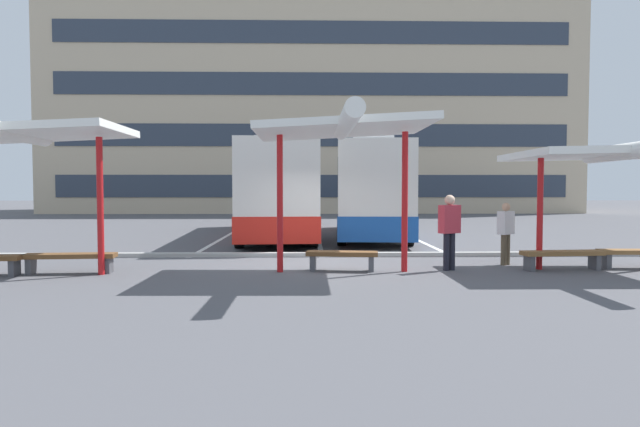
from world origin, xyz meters
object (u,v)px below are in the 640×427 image
coach_bus_0 (276,192)px  bench_3 (562,255)px  waiting_shelter_1 (343,131)px  bench_4 (633,254)px  bench_2 (342,256)px  waiting_passenger_1 (449,226)px  waiting_shelter_2 (606,156)px  waiting_passenger_0 (506,230)px  coach_bus_1 (371,192)px  waiting_shelter_0 (16,136)px  bench_1 (70,258)px

coach_bus_0 → bench_3: size_ratio=6.35×
waiting_shelter_1 → bench_3: 5.88m
coach_bus_0 → bench_4: (9.04, -9.26, -1.44)m
bench_2 → waiting_shelter_1: bearing=-90.0°
waiting_passenger_1 → waiting_shelter_2: bearing=-2.3°
bench_2 → waiting_passenger_0: 4.25m
waiting_passenger_1 → waiting_shelter_1: bearing=-170.1°
bench_4 → coach_bus_1: bearing=120.2°
bench_2 → bench_4: bearing=1.8°
waiting_shelter_0 → bench_1: bearing=25.1°
waiting_shelter_1 → bench_2: bearing=90.0°
bench_1 → waiting_shelter_1: waiting_shelter_1 is taller
waiting_shelter_1 → waiting_shelter_2: waiting_shelter_1 is taller
coach_bus_1 → waiting_passenger_1: bearing=-85.2°
coach_bus_0 → waiting_passenger_0: (6.23, -8.61, -0.89)m
bench_4 → waiting_passenger_1: waiting_passenger_1 is taller
bench_1 → waiting_shelter_0: bearing=-154.9°
bench_2 → waiting_passenger_1: waiting_passenger_1 is taller
waiting_shelter_0 → bench_4: size_ratio=2.86×
coach_bus_1 → bench_3: size_ratio=5.54×
coach_bus_0 → waiting_shelter_0: coach_bus_0 is taller
waiting_shelter_1 → waiting_shelter_0: bearing=-177.7°
coach_bus_1 → bench_2: coach_bus_1 is taller
bench_1 → waiting_passenger_0: (10.22, 1.16, 0.54)m
coach_bus_0 → coach_bus_1: size_ratio=1.15×
bench_3 → bench_4: same height
bench_1 → bench_3: size_ratio=1.03×
bench_2 → waiting_passenger_1: size_ratio=0.96×
waiting_shelter_1 → waiting_shelter_2: bearing=2.8°
coach_bus_0 → waiting_passenger_1: (4.59, -9.47, -0.75)m
bench_2 → waiting_passenger_1: (2.49, 0.02, 0.69)m
coach_bus_0 → bench_4: bearing=-45.7°
bench_2 → bench_3: (5.14, -0.00, 0.01)m
waiting_shelter_0 → bench_2: waiting_shelter_0 is taller
coach_bus_1 → bench_2: bearing=-100.6°
bench_3 → coach_bus_1: bearing=110.4°
coach_bus_1 → bench_3: bearing=-69.6°
bench_2 → coach_bus_0: bearing=102.5°
coach_bus_0 → bench_3: coach_bus_0 is taller
waiting_shelter_0 → bench_4: bearing=3.8°
coach_bus_0 → bench_2: coach_bus_0 is taller
bench_4 → waiting_shelter_0: bearing=-176.2°
waiting_shelter_1 → bench_3: bearing=4.6°
waiting_shelter_0 → waiting_shelter_1: bearing=2.3°
bench_2 → bench_3: 5.14m
coach_bus_0 → waiting_passenger_1: bearing=-64.1°
bench_3 → coach_bus_0: bearing=127.3°
bench_2 → waiting_passenger_0: size_ratio=1.09×
bench_2 → waiting_shelter_2: size_ratio=0.35×
coach_bus_0 → bench_1: (-3.99, -9.77, -1.43)m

